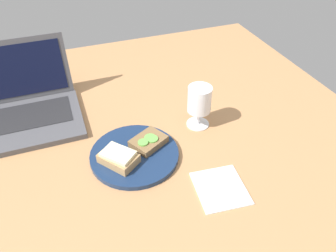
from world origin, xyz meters
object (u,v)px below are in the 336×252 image
at_px(plate, 135,155).
at_px(napkin, 220,188).
at_px(sandwich_with_cucumber, 149,142).
at_px(sandwich_with_cheese, 118,157).
at_px(laptop, 24,108).
at_px(wine_glass, 199,101).

height_order(plate, napkin, plate).
bearing_deg(napkin, sandwich_with_cucumber, 121.03).
height_order(sandwich_with_cheese, napkin, sandwich_with_cheese).
xyz_separation_m(plate, laptop, (-0.27, 0.28, 0.03)).
bearing_deg(plate, napkin, -47.40).
distance_m(laptop, napkin, 0.63).
bearing_deg(plate, sandwich_with_cucumber, 21.24).
height_order(sandwich_with_cucumber, laptop, laptop).
relative_size(wine_glass, laptop, 0.41).
relative_size(plate, laptop, 0.74).
relative_size(sandwich_with_cheese, napkin, 0.88).
bearing_deg(wine_glass, plate, -162.63).
distance_m(sandwich_with_cheese, wine_glass, 0.28).
distance_m(plate, sandwich_with_cucumber, 0.05).
relative_size(sandwich_with_cucumber, laptop, 0.35).
distance_m(wine_glass, napkin, 0.27).
distance_m(sandwich_with_cheese, laptop, 0.37).
height_order(sandwich_with_cheese, laptop, laptop).
bearing_deg(sandwich_with_cheese, wine_glass, 18.15).
bearing_deg(sandwich_with_cheese, sandwich_with_cucumber, 21.46).
xyz_separation_m(wine_glass, laptop, (-0.48, 0.22, -0.05)).
distance_m(plate, laptop, 0.39).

